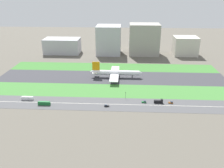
{
  "coord_description": "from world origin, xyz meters",
  "views": [
    {
      "loc": [
        15.09,
        -273.83,
        102.69
      ],
      "look_at": [
        2.22,
        -36.5,
        6.0
      ],
      "focal_mm": 37.87,
      "sensor_mm": 36.0,
      "label": 1
    }
  ],
  "objects_px": {
    "airliner": "(115,73)",
    "bus_0": "(44,103)",
    "car_1": "(171,102)",
    "office_tower": "(144,39)",
    "truck_0": "(159,101)",
    "fuel_tank_centre": "(133,44)",
    "hangar_building": "(109,40)",
    "car_2": "(144,102)",
    "cargo_warehouse": "(185,46)",
    "terminal_building": "(62,46)",
    "fuel_tank_west": "(112,44)",
    "car_0": "(106,106)",
    "traffic_light": "(126,95)",
    "bus_1": "(27,98)"
  },
  "relations": [
    {
      "from": "traffic_light",
      "to": "fuel_tank_west",
      "type": "distance_m",
      "value": 220.54
    },
    {
      "from": "bus_0",
      "to": "car_2",
      "type": "distance_m",
      "value": 95.39
    },
    {
      "from": "airliner",
      "to": "car_2",
      "type": "xyz_separation_m",
      "value": [
        31.13,
        -68.0,
        -5.31
      ]
    },
    {
      "from": "airliner",
      "to": "bus_0",
      "type": "relative_size",
      "value": 5.6
    },
    {
      "from": "car_2",
      "to": "hangar_building",
      "type": "height_order",
      "value": "hangar_building"
    },
    {
      "from": "airliner",
      "to": "traffic_light",
      "type": "xyz_separation_m",
      "value": [
        13.19,
        -60.01,
        -1.94
      ]
    },
    {
      "from": "airliner",
      "to": "bus_0",
      "type": "height_order",
      "value": "airliner"
    },
    {
      "from": "car_0",
      "to": "hangar_building",
      "type": "distance_m",
      "value": 193.59
    },
    {
      "from": "car_1",
      "to": "traffic_light",
      "type": "height_order",
      "value": "traffic_light"
    },
    {
      "from": "car_1",
      "to": "truck_0",
      "type": "bearing_deg",
      "value": -180.0
    },
    {
      "from": "car_0",
      "to": "car_2",
      "type": "bearing_deg",
      "value": -164.36
    },
    {
      "from": "bus_0",
      "to": "traffic_light",
      "type": "bearing_deg",
      "value": -166.83
    },
    {
      "from": "truck_0",
      "to": "hangar_building",
      "type": "distance_m",
      "value": 192.93
    },
    {
      "from": "office_tower",
      "to": "cargo_warehouse",
      "type": "bearing_deg",
      "value": 0.0
    },
    {
      "from": "fuel_tank_centre",
      "to": "terminal_building",
      "type": "bearing_deg",
      "value": -159.55
    },
    {
      "from": "terminal_building",
      "to": "office_tower",
      "type": "bearing_deg",
      "value": 0.0
    },
    {
      "from": "office_tower",
      "to": "car_1",
      "type": "bearing_deg",
      "value": -85.64
    },
    {
      "from": "office_tower",
      "to": "airliner",
      "type": "bearing_deg",
      "value": -110.6
    },
    {
      "from": "car_1",
      "to": "car_0",
      "type": "xyz_separation_m",
      "value": [
        -61.33,
        -10.0,
        0.0
      ]
    },
    {
      "from": "airliner",
      "to": "hangar_building",
      "type": "xyz_separation_m",
      "value": [
        -15.25,
        114.0,
        17.08
      ]
    },
    {
      "from": "bus_1",
      "to": "car_1",
      "type": "xyz_separation_m",
      "value": [
        140.63,
        0.0,
        -0.9
      ]
    },
    {
      "from": "car_1",
      "to": "office_tower",
      "type": "xyz_separation_m",
      "value": [
        -13.89,
        182.0,
        23.98
      ]
    },
    {
      "from": "bus_0",
      "to": "car_0",
      "type": "distance_m",
      "value": 59.13
    },
    {
      "from": "cargo_warehouse",
      "to": "fuel_tank_centre",
      "type": "relative_size",
      "value": 2.27
    },
    {
      "from": "bus_0",
      "to": "office_tower",
      "type": "xyz_separation_m",
      "value": [
        106.57,
        192.0,
        23.08
      ]
    },
    {
      "from": "truck_0",
      "to": "traffic_light",
      "type": "relative_size",
      "value": 1.17
    },
    {
      "from": "terminal_building",
      "to": "car_0",
      "type": "bearing_deg",
      "value": -65.06
    },
    {
      "from": "car_2",
      "to": "office_tower",
      "type": "height_order",
      "value": "office_tower"
    },
    {
      "from": "car_2",
      "to": "fuel_tank_west",
      "type": "xyz_separation_m",
      "value": [
        -43.86,
        227.0,
        5.19
      ]
    },
    {
      "from": "cargo_warehouse",
      "to": "fuel_tank_centre",
      "type": "distance_m",
      "value": 95.29
    },
    {
      "from": "terminal_building",
      "to": "office_tower",
      "type": "relative_size",
      "value": 1.18
    },
    {
      "from": "office_tower",
      "to": "fuel_tank_west",
      "type": "distance_m",
      "value": 73.94
    },
    {
      "from": "traffic_light",
      "to": "fuel_tank_centre",
      "type": "bearing_deg",
      "value": 86.44
    },
    {
      "from": "cargo_warehouse",
      "to": "truck_0",
      "type": "bearing_deg",
      "value": -109.78
    },
    {
      "from": "airliner",
      "to": "bus_0",
      "type": "xyz_separation_m",
      "value": [
        -63.73,
        -78.0,
        -4.41
      ]
    },
    {
      "from": "car_0",
      "to": "traffic_light",
      "type": "bearing_deg",
      "value": -134.67
    },
    {
      "from": "hangar_building",
      "to": "office_tower",
      "type": "bearing_deg",
      "value": 0.0
    },
    {
      "from": "airliner",
      "to": "fuel_tank_west",
      "type": "height_order",
      "value": "airliner"
    },
    {
      "from": "car_1",
      "to": "car_0",
      "type": "height_order",
      "value": "same"
    },
    {
      "from": "airliner",
      "to": "office_tower",
      "type": "relative_size",
      "value": 1.31
    },
    {
      "from": "fuel_tank_west",
      "to": "car_2",
      "type": "bearing_deg",
      "value": -79.06
    },
    {
      "from": "hangar_building",
      "to": "fuel_tank_west",
      "type": "xyz_separation_m",
      "value": [
        2.52,
        45.0,
        -17.2
      ]
    },
    {
      "from": "bus_1",
      "to": "cargo_warehouse",
      "type": "distance_m",
      "value": 266.59
    },
    {
      "from": "airliner",
      "to": "traffic_light",
      "type": "bearing_deg",
      "value": -77.6
    },
    {
      "from": "fuel_tank_centre",
      "to": "airliner",
      "type": "bearing_deg",
      "value": -99.58
    },
    {
      "from": "bus_1",
      "to": "car_0",
      "type": "relative_size",
      "value": 2.64
    },
    {
      "from": "car_2",
      "to": "fuel_tank_centre",
      "type": "height_order",
      "value": "fuel_tank_centre"
    },
    {
      "from": "office_tower",
      "to": "fuel_tank_centre",
      "type": "height_order",
      "value": "office_tower"
    },
    {
      "from": "fuel_tank_west",
      "to": "car_0",
      "type": "bearing_deg",
      "value": -88.03
    },
    {
      "from": "traffic_light",
      "to": "fuel_tank_centre",
      "type": "distance_m",
      "value": 219.45
    }
  ]
}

